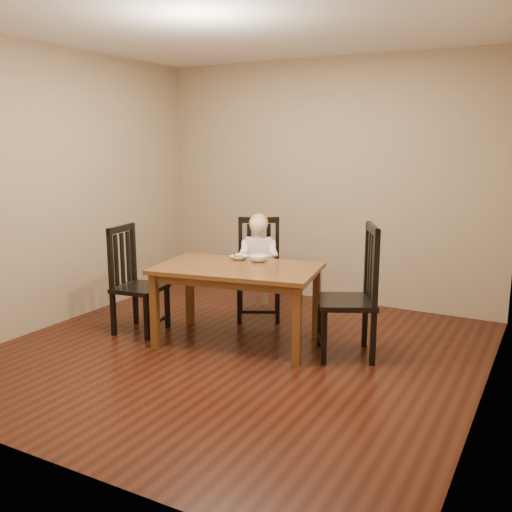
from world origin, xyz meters
The scene contains 9 objects.
room centered at (0.00, 0.00, 1.35)m, with size 4.01×4.01×2.71m.
dining_table centered at (-0.12, 0.23, 0.63)m, with size 1.55×1.09×0.71m.
chair_child centered at (-0.32, 1.01, 0.50)m, with size 0.59×0.58×1.04m.
chair_left centered at (-1.14, 0.04, 0.49)m, with size 0.48×0.50×1.03m.
chair_right centered at (0.90, 0.42, 0.54)m, with size 0.64×0.65×1.13m.
toddler centered at (-0.30, 0.96, 0.65)m, with size 0.34×0.43×0.59m, color beige, non-canonical shape.
bowl_peas centered at (-0.25, 0.49, 0.73)m, with size 0.16×0.16×0.04m, color white.
bowl_veg centered at (-0.05, 0.50, 0.74)m, with size 0.18×0.18×0.06m, color white.
fork centered at (-0.29, 0.46, 0.76)m, with size 0.09×0.12×0.05m.
Camera 1 is at (2.40, -4.05, 1.82)m, focal length 40.00 mm.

